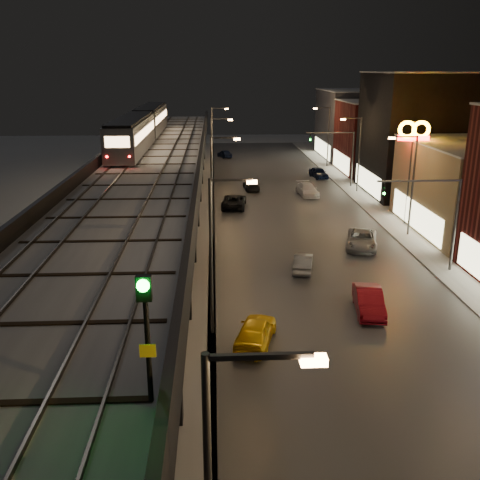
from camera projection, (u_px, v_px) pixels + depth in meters
name	position (u px, v px, depth m)	size (l,w,h in m)	color
road_surface	(297.00, 225.00, 51.84)	(17.00, 120.00, 0.06)	#46474D
sidewalk_right	(398.00, 223.00, 52.30)	(4.00, 120.00, 0.14)	#9FA1A8
under_viaduct_pavement	(157.00, 226.00, 51.22)	(11.00, 120.00, 0.06)	#9FA1A8
elevated_viaduct	(151.00, 175.00, 46.51)	(9.00, 100.00, 6.30)	black
viaduct_trackbed	(150.00, 166.00, 46.40)	(8.40, 100.00, 0.32)	#B2B7C1
viaduct_parapet_streetside	(200.00, 160.00, 46.48)	(0.30, 100.00, 1.10)	black
viaduct_parapet_far	(99.00, 161.00, 46.08)	(0.30, 100.00, 1.10)	black
building_d	(422.00, 135.00, 62.82)	(12.20, 13.20, 14.16)	black
building_e	(384.00, 137.00, 76.75)	(12.20, 12.20, 10.16)	#531A18
building_f	(359.00, 124.00, 89.91)	(12.20, 16.20, 11.16)	#383840
streetlight_left_1	(216.00, 247.00, 28.96)	(2.57, 0.28, 9.00)	#38383A
streetlight_left_2	(215.00, 181.00, 46.08)	(2.57, 0.28, 9.00)	#38383A
streetlight_right_2	(410.00, 179.00, 46.88)	(2.56, 0.28, 9.00)	#38383A
streetlight_left_3	(214.00, 150.00, 63.20)	(2.57, 0.28, 9.00)	#38383A
streetlight_right_3	(357.00, 149.00, 64.00)	(2.56, 0.28, 9.00)	#38383A
streetlight_left_4	(214.00, 133.00, 80.32)	(2.57, 0.28, 9.00)	#38383A
streetlight_right_4	(327.00, 132.00, 81.12)	(2.56, 0.28, 9.00)	#38383A
traffic_light_rig_a	(441.00, 213.00, 38.50)	(6.10, 0.34, 7.00)	#38383A
traffic_light_rig_b	(344.00, 152.00, 67.03)	(6.10, 0.34, 7.00)	#38383A
subway_train	(143.00, 126.00, 60.60)	(2.79, 33.95, 3.33)	gray
rail_signal	(146.00, 314.00, 12.36)	(0.39, 0.45, 3.36)	black
car_taxi	(255.00, 332.00, 29.05)	(1.80, 4.48, 1.53)	yellow
car_near_white	(303.00, 263.00, 39.81)	(1.33, 3.83, 1.26)	gray
car_mid_silver	(234.00, 201.00, 57.95)	(2.43, 5.27, 1.46)	black
car_mid_dark	(251.00, 186.00, 66.39)	(1.72, 4.22, 1.22)	black
car_far_white	(225.00, 154.00, 90.77)	(1.55, 3.86, 1.32)	#121D3E
car_onc_silver	(369.00, 302.00, 32.89)	(1.58, 4.54, 1.50)	maroon
car_onc_dark	(362.00, 240.00, 44.80)	(2.41, 5.22, 1.45)	#91949E
car_onc_white	(307.00, 190.00, 63.39)	(1.99, 4.90, 1.42)	white
car_onc_red	(319.00, 173.00, 73.73)	(1.72, 4.28, 1.46)	black
sign_mcdonalds	(413.00, 141.00, 49.46)	(2.95, 0.77, 9.93)	#38383A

